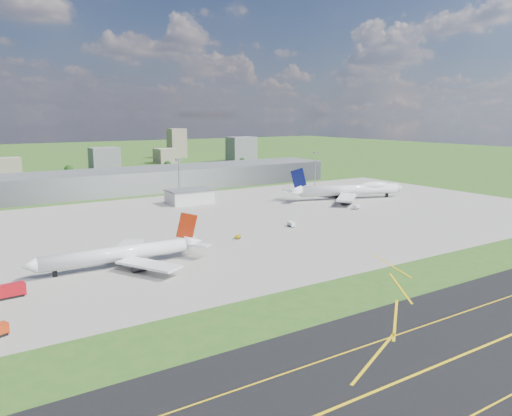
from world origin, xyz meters
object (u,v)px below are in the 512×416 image
van_white_near (291,224)px  van_white_far (356,207)px  airliner_blue_quad (350,190)px  tug_yellow (238,237)px  fire_truck (9,292)px  airliner_red_twin (123,254)px

van_white_near → van_white_far: size_ratio=0.91×
airliner_blue_quad → van_white_far: (-21.02, -27.83, -4.51)m
airliner_blue_quad → tug_yellow: bearing=-137.9°
airliner_blue_quad → tug_yellow: airliner_blue_quad is taller
fire_truck → van_white_near: bearing=8.9°
van_white_far → tug_yellow: bearing=165.7°
fire_truck → van_white_near: size_ratio=1.85×
airliner_red_twin → airliner_blue_quad: 179.04m
airliner_blue_quad → fire_truck: size_ratio=8.53×
airliner_blue_quad → van_white_near: airliner_blue_quad is taller
airliner_blue_quad → van_white_near: 91.12m
airliner_blue_quad → van_white_far: 35.17m
van_white_near → van_white_far: van_white_far is taller
van_white_near → airliner_blue_quad: bearing=-51.0°
airliner_blue_quad → fire_truck: (-205.35, -75.21, -3.85)m
van_white_far → fire_truck: bearing=166.2°
fire_truck → van_white_near: fire_truck is taller
tug_yellow → airliner_blue_quad: bearing=-22.3°
airliner_blue_quad → van_white_far: airliner_blue_quad is taller
airliner_blue_quad → fire_truck: bearing=-142.0°
airliner_red_twin → fire_truck: (-37.85, -11.99, -2.65)m
airliner_blue_quad → van_white_far: bearing=-109.2°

